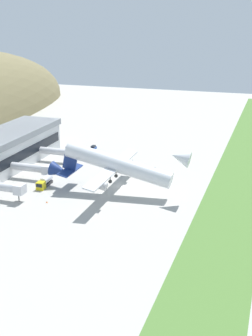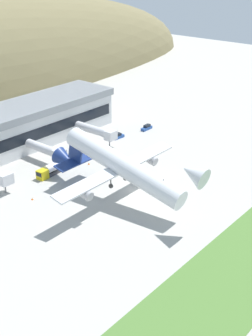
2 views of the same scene
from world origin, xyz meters
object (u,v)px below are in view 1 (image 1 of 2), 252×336
service_car_1 (76,156)px  service_car_0 (93,148)px  fuel_truck (45,182)px  cargo_airplane (115,165)px  traffic_cone_1 (69,175)px  jetway_1 (34,168)px  traffic_cone_0 (47,202)px  jetway_2 (62,152)px  jetway_0 (3,187)px

service_car_1 → service_car_0: bearing=-10.9°
service_car_0 → fuel_truck: (-44.93, -1.31, 0.80)m
cargo_airplane → traffic_cone_1: (9.87, 20.40, -8.79)m
jetway_1 → traffic_cone_0: (-17.31, -13.68, -3.71)m
service_car_1 → fuel_truck: 32.84m
service_car_1 → traffic_cone_0: size_ratio=7.36×
jetway_1 → service_car_1: size_ratio=3.50×
cargo_airplane → fuel_truck: size_ratio=5.42×
service_car_0 → jetway_2: bearing=166.3°
jetway_1 → traffic_cone_0: size_ratio=25.75×
jetway_2 → cargo_airplane: 38.29m
jetway_0 → traffic_cone_0: 13.92m
jetway_2 → service_car_1: jetway_2 is taller
jetway_0 → service_car_0: size_ratio=3.41×
jetway_0 → jetway_1: same height
cargo_airplane → traffic_cone_0: size_ratio=79.09×
traffic_cone_1 → jetway_0: bearing=159.7°
jetway_1 → traffic_cone_0: 22.37m
cargo_airplane → service_car_0: cargo_airplane is taller
service_car_0 → traffic_cone_1: bearing=-172.2°
jetway_1 → service_car_0: 40.42m
cargo_airplane → traffic_cone_1: 24.30m
service_car_1 → traffic_cone_1: size_ratio=7.36×
jetway_2 → cargo_airplane: size_ratio=0.35×
jetway_1 → service_car_0: size_ratio=3.26×
jetway_1 → fuel_truck: jetway_1 is taller
jetway_0 → service_car_0: bearing=-4.8°
jetway_0 → traffic_cone_1: bearing=-20.3°
service_car_1 → traffic_cone_0: (-44.94, -10.72, -0.39)m
traffic_cone_0 → traffic_cone_1: (24.01, 3.77, 0.00)m
jetway_2 → service_car_0: bearing=-13.7°
traffic_cone_1 → jetway_2: bearing=34.3°
jetway_0 → traffic_cone_0: bearing=-82.6°
service_car_1 → jetway_2: bearing=161.6°
service_car_0 → traffic_cone_0: (-57.25, -8.35, -0.42)m
traffic_cone_0 → fuel_truck: bearing=29.8°
traffic_cone_0 → service_car_0: bearing=8.3°
service_car_1 → traffic_cone_0: 46.20m
service_car_0 → cargo_airplane: bearing=-149.9°
jetway_1 → cargo_airplane: size_ratio=0.33×
cargo_airplane → service_car_1: bearing=41.6°
jetway_0 → jetway_2: same height
jetway_0 → service_car_0: (58.97, -4.95, -3.29)m
service_car_0 → traffic_cone_1: 33.55m
jetway_2 → traffic_cone_1: size_ratio=27.54×
jetway_0 → traffic_cone_1: 27.69m
jetway_0 → traffic_cone_0: size_ratio=26.96×
service_car_1 → jetway_1: bearing=173.9°
jetway_1 → fuel_truck: 8.67m
jetway_0 → jetway_2: bearing=-0.3°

